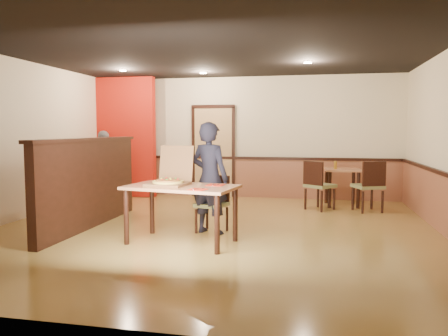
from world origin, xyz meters
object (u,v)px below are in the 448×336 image
Objects in this scene: side_table at (342,177)px; pizza_box at (170,180)px; diner at (210,178)px; passerby at (103,166)px; side_chair_left at (318,183)px; condiment at (335,165)px; side_chair_right at (370,184)px; main_table at (181,194)px; diner_chair at (214,201)px.

side_table is 4.34m from pizza_box.
diner reaches higher than passerby.
side_chair_left reaches higher than condiment.
side_chair_right is 0.63× the size of passerby.
diner is 3.44m from condiment.
main_table is at bearing -123.74° from side_table.
main_table is at bearing -144.55° from passerby.
side_chair_right is 6.13× the size of condiment.
main_table is 2.49× the size of pizza_box.
side_table is at bearing -91.14° from passerby.
diner reaches higher than diner_chair.
diner is at bearing 19.58° from side_chair_right.
pizza_box reaches higher than side_table.
side_table is at bearing 65.17° from main_table.
side_chair_left is 6.02× the size of condiment.
diner is (-1.62, -2.30, 0.32)m from side_chair_left.
side_chair_left reaches higher than diner_chair.
side_table is 0.46× the size of diner.
diner is at bearing 77.28° from main_table.
main_table is 1.67× the size of side_chair_left.
side_chair_right is (0.97, -0.01, 0.01)m from side_chair_left.
diner is 3.87m from passerby.
condiment is (-0.62, 0.53, 0.32)m from side_chair_right.
side_chair_left is 0.57× the size of diner.
side_chair_right reaches higher than side_chair_left.
diner_chair is 1.33× the size of pizza_box.
side_table is at bearing 67.43° from diner_chair.
passerby is 3.99m from pizza_box.
side_chair_left is 0.98× the size of side_chair_right.
condiment is (-0.14, -0.09, 0.26)m from side_table.
diner_chair is at bearing 91.95° from side_chair_left.
pizza_box is at bearing 93.06° from side_chair_left.
passerby is at bearing 36.51° from side_chair_left.
passerby is at bearing -23.51° from side_chair_right.
main_table is 4.26m from side_table.
main_table is at bearing 95.81° from side_chair_left.
diner reaches higher than side_chair_left.
passerby is (-3.00, 2.45, -0.07)m from diner.
side_chair_left is at bearing -123.98° from condiment.
side_chair_left is 0.97m from side_chair_right.
side_chair_left is at bearing 59.78° from pizza_box.
side_chair_right is at bearing -118.92° from diner.
side_chair_right is 0.58× the size of diner.
passerby is at bearing 135.16° from pizza_box.
main_table is 0.95× the size of diner.
pizza_box is at bearing 73.83° from diner.
condiment is at bearing 59.97° from pizza_box.
passerby reaches higher than side_table.
side_chair_left is (1.59, 2.16, 0.06)m from diner_chair.
side_table is (-0.48, 0.62, 0.06)m from side_chair_right.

